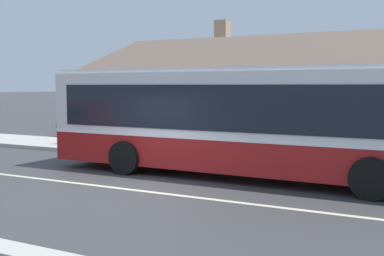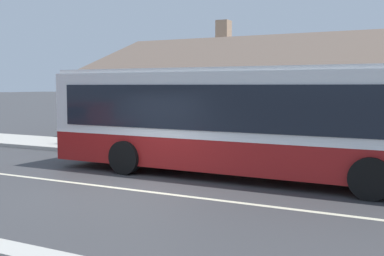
% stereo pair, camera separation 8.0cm
% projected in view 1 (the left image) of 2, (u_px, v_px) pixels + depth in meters
% --- Properties ---
extents(ground_plane, '(300.00, 300.00, 0.00)m').
position_uv_depth(ground_plane, '(129.00, 189.00, 12.16)').
color(ground_plane, '#38383A').
extents(sidewalk_far, '(60.00, 3.00, 0.15)m').
position_uv_depth(sidewalk_far, '(224.00, 156.00, 17.46)').
color(sidewalk_far, '#ADAAA3').
rests_on(sidewalk_far, ground).
extents(lane_divider_stripe, '(60.00, 0.16, 0.01)m').
position_uv_depth(lane_divider_stripe, '(129.00, 189.00, 12.16)').
color(lane_divider_stripe, beige).
rests_on(lane_divider_stripe, ground).
extents(community_building, '(21.37, 10.82, 6.23)m').
position_uv_depth(community_building, '(320.00, 103.00, 23.44)').
color(community_building, tan).
rests_on(community_building, ground).
extents(transit_bus, '(11.88, 2.84, 3.12)m').
position_uv_depth(transit_bus, '(244.00, 119.00, 13.67)').
color(transit_bus, maroon).
rests_on(transit_bus, ground).
extents(bench_by_building, '(1.81, 0.51, 0.94)m').
position_uv_depth(bench_by_building, '(77.00, 135.00, 20.16)').
color(bench_by_building, brown).
rests_on(bench_by_building, sidewalk_far).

